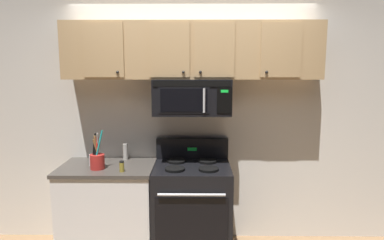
{
  "coord_description": "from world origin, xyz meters",
  "views": [
    {
      "loc": [
        0.03,
        -2.85,
        1.87
      ],
      "look_at": [
        0.0,
        0.49,
        1.35
      ],
      "focal_mm": 32.12,
      "sensor_mm": 36.0,
      "label": 1
    }
  ],
  "objects_px": {
    "utensil_crock_red": "(97,159)",
    "salt_shaker": "(92,160)",
    "over_range_microwave": "(192,97)",
    "pepper_mill": "(125,152)",
    "spice_jar": "(122,166)",
    "stove_range": "(192,207)"
  },
  "relations": [
    {
      "from": "utensil_crock_red",
      "to": "salt_shaker",
      "type": "xyz_separation_m",
      "value": [
        -0.09,
        0.1,
        -0.04
      ]
    },
    {
      "from": "over_range_microwave",
      "to": "pepper_mill",
      "type": "bearing_deg",
      "value": 170.91
    },
    {
      "from": "over_range_microwave",
      "to": "salt_shaker",
      "type": "distance_m",
      "value": 1.18
    },
    {
      "from": "utensil_crock_red",
      "to": "pepper_mill",
      "type": "distance_m",
      "value": 0.39
    },
    {
      "from": "utensil_crock_red",
      "to": "salt_shaker",
      "type": "relative_size",
      "value": 3.26
    },
    {
      "from": "utensil_crock_red",
      "to": "pepper_mill",
      "type": "relative_size",
      "value": 2.21
    },
    {
      "from": "utensil_crock_red",
      "to": "spice_jar",
      "type": "height_order",
      "value": "utensil_crock_red"
    },
    {
      "from": "over_range_microwave",
      "to": "utensil_crock_red",
      "type": "relative_size",
      "value": 2.01
    },
    {
      "from": "pepper_mill",
      "to": "spice_jar",
      "type": "xyz_separation_m",
      "value": [
        0.05,
        -0.42,
        -0.03
      ]
    },
    {
      "from": "stove_range",
      "to": "pepper_mill",
      "type": "height_order",
      "value": "stove_range"
    },
    {
      "from": "pepper_mill",
      "to": "stove_range",
      "type": "bearing_deg",
      "value": -18.03
    },
    {
      "from": "spice_jar",
      "to": "salt_shaker",
      "type": "bearing_deg",
      "value": 150.45
    },
    {
      "from": "stove_range",
      "to": "utensil_crock_red",
      "type": "xyz_separation_m",
      "value": [
        -0.91,
        -0.11,
        0.53
      ]
    },
    {
      "from": "utensil_crock_red",
      "to": "pepper_mill",
      "type": "height_order",
      "value": "utensil_crock_red"
    },
    {
      "from": "spice_jar",
      "to": "stove_range",
      "type": "bearing_deg",
      "value": 16.59
    },
    {
      "from": "utensil_crock_red",
      "to": "salt_shaker",
      "type": "bearing_deg",
      "value": 129.81
    },
    {
      "from": "utensil_crock_red",
      "to": "salt_shaker",
      "type": "height_order",
      "value": "utensil_crock_red"
    },
    {
      "from": "pepper_mill",
      "to": "spice_jar",
      "type": "distance_m",
      "value": 0.43
    },
    {
      "from": "utensil_crock_red",
      "to": "spice_jar",
      "type": "bearing_deg",
      "value": -19.31
    },
    {
      "from": "pepper_mill",
      "to": "salt_shaker",
      "type": "bearing_deg",
      "value": -141.5
    },
    {
      "from": "salt_shaker",
      "to": "spice_jar",
      "type": "relative_size",
      "value": 1.11
    },
    {
      "from": "spice_jar",
      "to": "over_range_microwave",
      "type": "bearing_deg",
      "value": 25.48
    }
  ]
}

